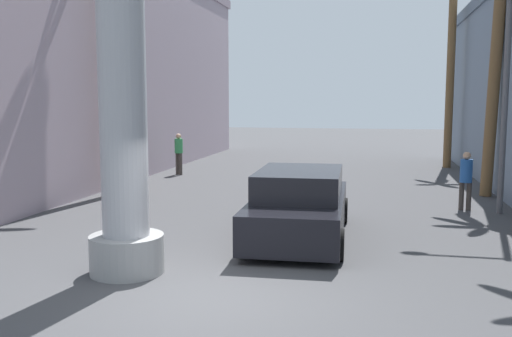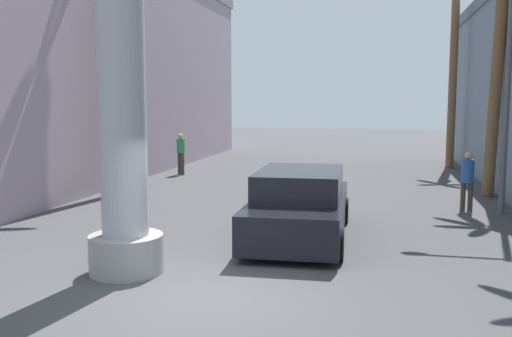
{
  "view_description": "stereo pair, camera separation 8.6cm",
  "coord_description": "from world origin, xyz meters",
  "px_view_note": "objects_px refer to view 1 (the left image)",
  "views": [
    {
      "loc": [
        2.47,
        -8.48,
        3.14
      ],
      "look_at": [
        0.0,
        3.41,
        1.67
      ],
      "focal_mm": 40.0,
      "sensor_mm": 36.0,
      "label": 1
    },
    {
      "loc": [
        2.55,
        -8.46,
        3.14
      ],
      "look_at": [
        0.0,
        3.41,
        1.67
      ],
      "focal_mm": 40.0,
      "sensor_mm": 36.0,
      "label": 2
    }
  ],
  "objects_px": {
    "palm_tree_mid_right": "(495,34)",
    "pedestrian_far_left": "(179,151)",
    "car_lead": "(299,206)",
    "street_lamp": "(497,42)",
    "pedestrian_mid_right": "(466,176)",
    "neon_sign_pole": "(120,3)",
    "palm_tree_far_right": "(451,51)",
    "palm_tree_mid_left": "(115,34)"
  },
  "relations": [
    {
      "from": "car_lead",
      "to": "palm_tree_far_right",
      "type": "height_order",
      "value": "palm_tree_far_right"
    },
    {
      "from": "neon_sign_pole",
      "to": "street_lamp",
      "type": "xyz_separation_m",
      "value": [
        7.52,
        7.17,
        -0.13
      ]
    },
    {
      "from": "street_lamp",
      "to": "pedestrian_mid_right",
      "type": "xyz_separation_m",
      "value": [
        -0.58,
        0.36,
        -3.7
      ]
    },
    {
      "from": "palm_tree_far_right",
      "to": "street_lamp",
      "type": "bearing_deg",
      "value": -90.99
    },
    {
      "from": "palm_tree_mid_left",
      "to": "car_lead",
      "type": "bearing_deg",
      "value": -35.98
    },
    {
      "from": "palm_tree_mid_right",
      "to": "palm_tree_far_right",
      "type": "bearing_deg",
      "value": 92.52
    },
    {
      "from": "palm_tree_mid_left",
      "to": "pedestrian_mid_right",
      "type": "height_order",
      "value": "palm_tree_mid_left"
    },
    {
      "from": "car_lead",
      "to": "palm_tree_mid_right",
      "type": "relative_size",
      "value": 0.61
    },
    {
      "from": "pedestrian_mid_right",
      "to": "palm_tree_mid_left",
      "type": "bearing_deg",
      "value": 176.39
    },
    {
      "from": "palm_tree_mid_right",
      "to": "car_lead",
      "type": "bearing_deg",
      "value": -127.29
    },
    {
      "from": "palm_tree_mid_right",
      "to": "pedestrian_mid_right",
      "type": "xyz_separation_m",
      "value": [
        -1.12,
        -2.81,
        -4.27
      ]
    },
    {
      "from": "pedestrian_mid_right",
      "to": "palm_tree_far_right",
      "type": "bearing_deg",
      "value": 85.91
    },
    {
      "from": "car_lead",
      "to": "pedestrian_far_left",
      "type": "distance_m",
      "value": 11.78
    },
    {
      "from": "car_lead",
      "to": "pedestrian_mid_right",
      "type": "height_order",
      "value": "pedestrian_mid_right"
    },
    {
      "from": "pedestrian_far_left",
      "to": "palm_tree_mid_right",
      "type": "bearing_deg",
      "value": -13.81
    },
    {
      "from": "palm_tree_mid_left",
      "to": "palm_tree_mid_right",
      "type": "relative_size",
      "value": 1.12
    },
    {
      "from": "palm_tree_mid_right",
      "to": "palm_tree_mid_left",
      "type": "bearing_deg",
      "value": -170.08
    },
    {
      "from": "car_lead",
      "to": "palm_tree_mid_left",
      "type": "bearing_deg",
      "value": 144.02
    },
    {
      "from": "car_lead",
      "to": "palm_tree_far_right",
      "type": "distance_m",
      "value": 16.39
    },
    {
      "from": "palm_tree_far_right",
      "to": "pedestrian_mid_right",
      "type": "distance_m",
      "value": 11.59
    },
    {
      "from": "car_lead",
      "to": "palm_tree_mid_right",
      "type": "distance_m",
      "value": 9.9
    },
    {
      "from": "palm_tree_mid_right",
      "to": "pedestrian_far_left",
      "type": "xyz_separation_m",
      "value": [
        -11.72,
        2.88,
        -4.22
      ]
    },
    {
      "from": "pedestrian_mid_right",
      "to": "street_lamp",
      "type": "bearing_deg",
      "value": -32.14
    },
    {
      "from": "car_lead",
      "to": "pedestrian_far_left",
      "type": "bearing_deg",
      "value": 122.81
    },
    {
      "from": "neon_sign_pole",
      "to": "palm_tree_mid_left",
      "type": "relative_size",
      "value": 1.15
    },
    {
      "from": "neon_sign_pole",
      "to": "pedestrian_far_left",
      "type": "xyz_separation_m",
      "value": [
        -3.66,
        13.22,
        -3.78
      ]
    },
    {
      "from": "street_lamp",
      "to": "car_lead",
      "type": "bearing_deg",
      "value": -141.31
    },
    {
      "from": "street_lamp",
      "to": "pedestrian_mid_right",
      "type": "bearing_deg",
      "value": 147.86
    },
    {
      "from": "car_lead",
      "to": "pedestrian_far_left",
      "type": "height_order",
      "value": "pedestrian_far_left"
    },
    {
      "from": "palm_tree_far_right",
      "to": "palm_tree_mid_right",
      "type": "height_order",
      "value": "palm_tree_far_right"
    },
    {
      "from": "palm_tree_far_right",
      "to": "pedestrian_mid_right",
      "type": "bearing_deg",
      "value": -94.09
    },
    {
      "from": "palm_tree_mid_left",
      "to": "pedestrian_far_left",
      "type": "height_order",
      "value": "palm_tree_mid_left"
    },
    {
      "from": "pedestrian_far_left",
      "to": "neon_sign_pole",
      "type": "bearing_deg",
      "value": -74.52
    },
    {
      "from": "street_lamp",
      "to": "car_lead",
      "type": "relative_size",
      "value": 1.54
    },
    {
      "from": "palm_tree_far_right",
      "to": "pedestrian_far_left",
      "type": "relative_size",
      "value": 5.3
    },
    {
      "from": "neon_sign_pole",
      "to": "street_lamp",
      "type": "height_order",
      "value": "neon_sign_pole"
    },
    {
      "from": "palm_tree_mid_left",
      "to": "pedestrian_mid_right",
      "type": "relative_size",
      "value": 5.64
    },
    {
      "from": "street_lamp",
      "to": "palm_tree_far_right",
      "type": "bearing_deg",
      "value": 89.01
    },
    {
      "from": "pedestrian_far_left",
      "to": "pedestrian_mid_right",
      "type": "bearing_deg",
      "value": -28.2
    },
    {
      "from": "car_lead",
      "to": "pedestrian_far_left",
      "type": "xyz_separation_m",
      "value": [
        -6.38,
        9.9,
        0.28
      ]
    },
    {
      "from": "pedestrian_mid_right",
      "to": "pedestrian_far_left",
      "type": "height_order",
      "value": "pedestrian_far_left"
    },
    {
      "from": "neon_sign_pole",
      "to": "pedestrian_mid_right",
      "type": "height_order",
      "value": "neon_sign_pole"
    }
  ]
}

